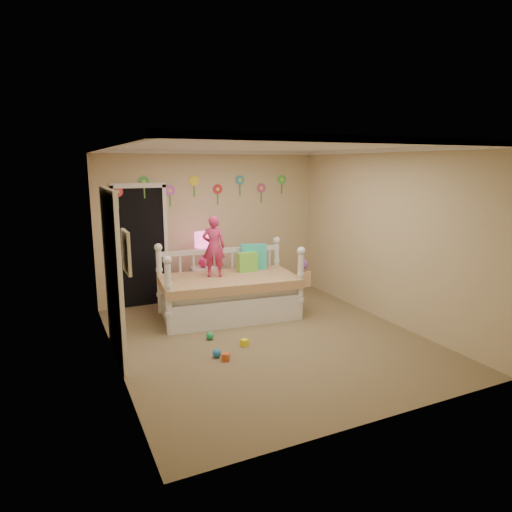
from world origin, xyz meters
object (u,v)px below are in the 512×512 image
daybed (229,281)px  table_lamp (203,244)px  nightstand (204,286)px  child (214,247)px

daybed → table_lamp: table_lamp is taller
table_lamp → daybed: bearing=-76.6°
nightstand → table_lamp: (0.00, 0.00, 0.73)m
daybed → table_lamp: 0.88m
child → nightstand: size_ratio=1.46×
nightstand → table_lamp: size_ratio=1.09×
child → nightstand: child is taller
nightstand → table_lamp: table_lamp is taller
child → table_lamp: size_ratio=1.59×
daybed → child: child is taller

